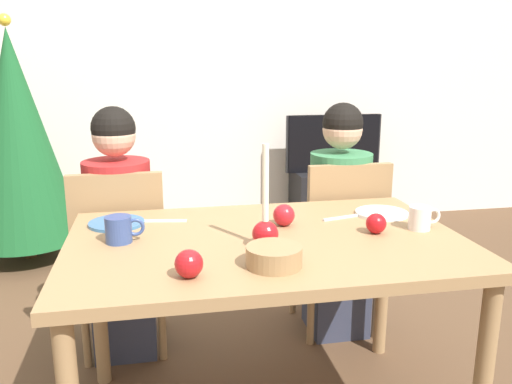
% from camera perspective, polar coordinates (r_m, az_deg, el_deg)
% --- Properties ---
extents(back_wall, '(6.40, 0.10, 2.60)m').
position_cam_1_polar(back_wall, '(4.35, -6.16, 13.19)').
color(back_wall, silver).
rests_on(back_wall, ground).
extents(dining_table, '(1.40, 0.90, 0.75)m').
position_cam_1_polar(dining_table, '(1.90, 1.15, -7.40)').
color(dining_table, '#99754C').
rests_on(dining_table, ground).
extents(chair_left, '(0.40, 0.40, 0.90)m').
position_cam_1_polar(chair_left, '(2.50, -14.46, -6.33)').
color(chair_left, '#99754C').
rests_on(chair_left, ground).
extents(chair_right, '(0.40, 0.40, 0.90)m').
position_cam_1_polar(chair_right, '(2.64, 9.16, -4.93)').
color(chair_right, '#99754C').
rests_on(chair_right, ground).
extents(person_left_child, '(0.30, 0.30, 1.17)m').
position_cam_1_polar(person_left_child, '(2.51, -14.50, -4.84)').
color(person_left_child, '#33384C').
rests_on(person_left_child, ground).
extents(person_right_child, '(0.30, 0.30, 1.17)m').
position_cam_1_polar(person_right_child, '(2.65, 8.97, -3.53)').
color(person_right_child, '#33384C').
rests_on(person_right_child, ground).
extents(tv_stand, '(0.64, 0.40, 0.48)m').
position_cam_1_polar(tv_stand, '(4.42, 8.20, -0.78)').
color(tv_stand, black).
rests_on(tv_stand, ground).
extents(tv, '(0.79, 0.05, 0.46)m').
position_cam_1_polar(tv, '(4.32, 8.41, 5.26)').
color(tv, black).
rests_on(tv, tv_stand).
extents(christmas_tree, '(0.76, 0.76, 1.66)m').
position_cam_1_polar(christmas_tree, '(3.91, -24.47, 5.41)').
color(christmas_tree, brown).
rests_on(christmas_tree, ground).
extents(candle_centerpiece, '(0.09, 0.09, 0.35)m').
position_cam_1_polar(candle_centerpiece, '(1.77, 1.02, -3.76)').
color(candle_centerpiece, red).
rests_on(candle_centerpiece, dining_table).
extents(plate_left, '(0.21, 0.21, 0.01)m').
position_cam_1_polar(plate_left, '(2.09, -14.90, -3.28)').
color(plate_left, teal).
rests_on(plate_left, dining_table).
extents(plate_right, '(0.21, 0.21, 0.01)m').
position_cam_1_polar(plate_right, '(2.21, 13.49, -2.23)').
color(plate_right, white).
rests_on(plate_right, dining_table).
extents(mug_left, '(0.14, 0.09, 0.09)m').
position_cam_1_polar(mug_left, '(1.88, -14.60, -3.94)').
color(mug_left, '#33477F').
rests_on(mug_left, dining_table).
extents(mug_right, '(0.12, 0.08, 0.09)m').
position_cam_1_polar(mug_right, '(2.05, 17.44, -2.70)').
color(mug_right, silver).
rests_on(mug_right, dining_table).
extents(fork_left, '(0.18, 0.04, 0.01)m').
position_cam_1_polar(fork_left, '(2.09, -9.98, -3.10)').
color(fork_left, silver).
rests_on(fork_left, dining_table).
extents(fork_right, '(0.18, 0.06, 0.01)m').
position_cam_1_polar(fork_right, '(2.13, 9.39, -2.74)').
color(fork_right, silver).
rests_on(fork_right, dining_table).
extents(bowl_walnuts, '(0.17, 0.17, 0.06)m').
position_cam_1_polar(bowl_walnuts, '(1.62, 1.97, -6.98)').
color(bowl_walnuts, '#99754C').
rests_on(bowl_walnuts, dining_table).
extents(apple_near_candle, '(0.08, 0.08, 0.08)m').
position_cam_1_polar(apple_near_candle, '(1.55, -7.29, -7.73)').
color(apple_near_candle, '#B01519').
rests_on(apple_near_candle, dining_table).
extents(apple_by_left_plate, '(0.08, 0.08, 0.08)m').
position_cam_1_polar(apple_by_left_plate, '(2.00, 3.04, -2.51)').
color(apple_by_left_plate, red).
rests_on(apple_by_left_plate, dining_table).
extents(apple_by_right_mug, '(0.07, 0.07, 0.07)m').
position_cam_1_polar(apple_by_right_mug, '(1.96, 12.90, -3.35)').
color(apple_by_right_mug, '#B41015').
rests_on(apple_by_right_mug, dining_table).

